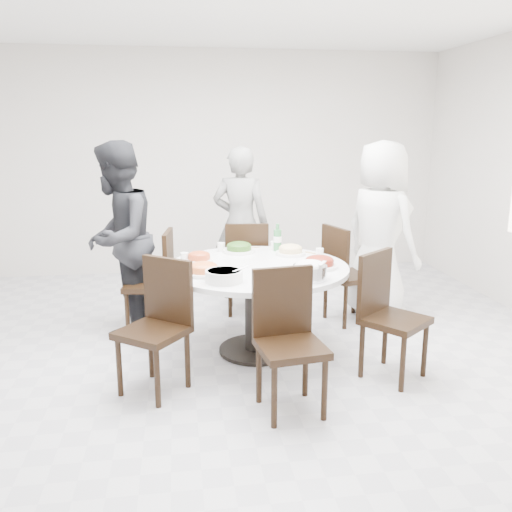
{
  "coord_description": "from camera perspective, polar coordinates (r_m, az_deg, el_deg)",
  "views": [
    {
      "loc": [
        -0.42,
        -4.0,
        1.86
      ],
      "look_at": [
        0.21,
        0.29,
        0.82
      ],
      "focal_mm": 38.0,
      "sensor_mm": 36.0,
      "label": 1
    }
  ],
  "objects": [
    {
      "name": "diner_right",
      "position": [
        5.44,
        12.93,
        2.63
      ],
      "size": [
        0.88,
        1.01,
        1.74
      ],
      "primitive_type": "imported",
      "rotation": [
        0.0,
        0.0,
        2.05
      ],
      "color": "white",
      "rests_on": "floor"
    },
    {
      "name": "chopsticks",
      "position": [
        5.06,
        -1.38,
        0.88
      ],
      "size": [
        0.24,
        0.04,
        0.01
      ],
      "primitive_type": null,
      "color": "tan",
      "rests_on": "dining_table"
    },
    {
      "name": "chair_se",
      "position": [
        4.18,
        14.45,
        -6.29
      ],
      "size": [
        0.59,
        0.59,
        0.95
      ],
      "primitive_type": "cube",
      "rotation": [
        0.0,
        0.0,
        6.95
      ],
      "color": "black",
      "rests_on": "floor"
    },
    {
      "name": "chair_n",
      "position": [
        5.49,
        -0.98,
        -1.13
      ],
      "size": [
        0.47,
        0.47,
        0.95
      ],
      "primitive_type": "cube",
      "rotation": [
        0.0,
        0.0,
        3.03
      ],
      "color": "black",
      "rests_on": "floor"
    },
    {
      "name": "diner_left",
      "position": [
        5.06,
        -14.33,
        1.8
      ],
      "size": [
        0.83,
        0.97,
        1.74
      ],
      "primitive_type": "imported",
      "rotation": [
        0.0,
        0.0,
        4.5
      ],
      "color": "black",
      "rests_on": "floor"
    },
    {
      "name": "dish_greens",
      "position": [
        4.89,
        -1.8,
        0.8
      ],
      "size": [
        0.29,
        0.29,
        0.07
      ],
      "primitive_type": "cylinder",
      "color": "white",
      "rests_on": "dining_table"
    },
    {
      "name": "floor",
      "position": [
        4.43,
        -2.21,
        -11.36
      ],
      "size": [
        6.0,
        6.0,
        0.01
      ],
      "primitive_type": "cube",
      "color": "silver",
      "rests_on": "ground"
    },
    {
      "name": "dish_pale",
      "position": [
        4.81,
        3.65,
        0.54
      ],
      "size": [
        0.26,
        0.26,
        0.07
      ],
      "primitive_type": "cylinder",
      "color": "white",
      "rests_on": "dining_table"
    },
    {
      "name": "dish_orange",
      "position": [
        4.57,
        -5.99,
        -0.25
      ],
      "size": [
        0.23,
        0.23,
        0.06
      ],
      "primitive_type": "cylinder",
      "color": "white",
      "rests_on": "dining_table"
    },
    {
      "name": "chair_nw",
      "position": [
        5.04,
        -11.25,
        -2.73
      ],
      "size": [
        0.47,
        0.47,
        0.95
      ],
      "primitive_type": "cube",
      "rotation": [
        0.0,
        0.0,
        4.58
      ],
      "color": "black",
      "rests_on": "floor"
    },
    {
      "name": "rice_bowl",
      "position": [
        4.04,
        5.68,
        -1.72
      ],
      "size": [
        0.25,
        0.25,
        0.11
      ],
      "primitive_type": "cylinder",
      "color": "silver",
      "rests_on": "dining_table"
    },
    {
      "name": "wall_back",
      "position": [
        7.03,
        -4.99,
        9.66
      ],
      "size": [
        6.0,
        0.01,
        2.8
      ],
      "primitive_type": "cube",
      "color": "silver",
      "rests_on": "ground"
    },
    {
      "name": "beverage_bottle",
      "position": [
        4.95,
        2.27,
        1.98
      ],
      "size": [
        0.07,
        0.07,
        0.25
      ],
      "primitive_type": "cylinder",
      "color": "#2F753E",
      "rests_on": "dining_table"
    },
    {
      "name": "dish_tofu",
      "position": [
        4.18,
        -5.57,
        -1.46
      ],
      "size": [
        0.29,
        0.29,
        0.07
      ],
      "primitive_type": "cylinder",
      "color": "white",
      "rests_on": "dining_table"
    },
    {
      "name": "dish_redbrown",
      "position": [
        4.39,
        6.69,
        -0.75
      ],
      "size": [
        0.3,
        0.3,
        0.07
      ],
      "primitive_type": "cylinder",
      "color": "white",
      "rests_on": "dining_table"
    },
    {
      "name": "chair_ne",
      "position": [
        5.31,
        9.94,
        -1.87
      ],
      "size": [
        0.53,
        0.53,
        0.95
      ],
      "primitive_type": "cube",
      "rotation": [
        0.0,
        0.0,
        1.87
      ],
      "color": "black",
      "rests_on": "floor"
    },
    {
      "name": "chair_s",
      "position": [
        3.58,
        3.73,
        -9.27
      ],
      "size": [
        0.47,
        0.47,
        0.95
      ],
      "primitive_type": "cube",
      "rotation": [
        0.0,
        0.0,
        6.42
      ],
      "color": "black",
      "rests_on": "floor"
    },
    {
      "name": "soup_bowl",
      "position": [
        3.98,
        -3.38,
        -2.11
      ],
      "size": [
        0.28,
        0.28,
        0.09
      ],
      "primitive_type": "cylinder",
      "color": "white",
      "rests_on": "dining_table"
    },
    {
      "name": "tea_cups",
      "position": [
        5.02,
        -1.31,
        1.15
      ],
      "size": [
        0.07,
        0.07,
        0.08
      ],
      "primitive_type": "cylinder",
      "color": "white",
      "rests_on": "dining_table"
    },
    {
      "name": "diner_middle",
      "position": [
        5.87,
        -1.62,
        3.41
      ],
      "size": [
        0.7,
        0.56,
        1.67
      ],
      "primitive_type": "imported",
      "rotation": [
        0.0,
        0.0,
        2.84
      ],
      "color": "black",
      "rests_on": "floor"
    },
    {
      "name": "chair_sw",
      "position": [
        3.9,
        -10.87,
        -7.56
      ],
      "size": [
        0.59,
        0.59,
        0.95
      ],
      "primitive_type": "cube",
      "rotation": [
        0.0,
        0.0,
        5.63
      ],
      "color": "black",
      "rests_on": "floor"
    },
    {
      "name": "wall_front",
      "position": [
        1.18,
        13.33,
        -9.86
      ],
      "size": [
        6.0,
        0.01,
        2.8
      ],
      "primitive_type": "cube",
      "color": "silver",
      "rests_on": "ground"
    },
    {
      "name": "dining_table",
      "position": [
        4.54,
        0.09,
        -5.62
      ],
      "size": [
        1.5,
        1.5,
        0.75
      ],
      "primitive_type": "cylinder",
      "color": "white",
      "rests_on": "floor"
    }
  ]
}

